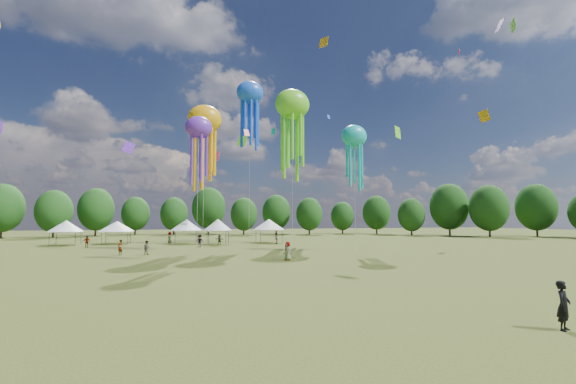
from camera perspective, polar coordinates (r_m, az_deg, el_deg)
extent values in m
plane|color=#384416|center=(12.63, 6.95, -22.58)|extent=(300.00, 300.00, 0.00)
imported|color=black|center=(17.31, 36.42, -13.74)|extent=(0.76, 0.64, 1.76)
imported|color=gray|center=(46.27, -20.74, -7.92)|extent=(0.99, 0.96, 1.60)
imported|color=gray|center=(67.89, -17.57, -6.61)|extent=(0.94, 1.11, 1.92)
imported|color=gray|center=(62.65, -1.85, -7.07)|extent=(0.85, 1.00, 1.81)
imported|color=gray|center=(56.32, -13.30, -7.28)|extent=(1.19, 0.71, 1.80)
imported|color=gray|center=(61.37, -28.31, -6.70)|extent=(1.04, 0.61, 1.66)
imported|color=gray|center=(61.72, -10.40, -7.15)|extent=(1.52, 1.07, 1.58)
imported|color=gray|center=(46.64, -24.20, -7.71)|extent=(0.69, 0.76, 1.74)
imported|color=gray|center=(37.37, -0.05, -8.97)|extent=(0.88, 1.04, 1.82)
cylinder|color=#47474C|center=(67.23, -32.60, -6.11)|extent=(0.08, 0.08, 2.05)
cylinder|color=#47474C|center=(70.63, -31.83, -6.02)|extent=(0.08, 0.08, 2.05)
cylinder|color=#47474C|center=(66.38, -29.65, -6.25)|extent=(0.08, 0.08, 2.05)
cylinder|color=#47474C|center=(69.82, -29.02, -6.15)|extent=(0.08, 0.08, 2.05)
cube|color=white|center=(68.45, -30.74, -5.24)|extent=(3.92, 3.92, 0.10)
cone|color=white|center=(68.44, -30.71, -4.46)|extent=(5.10, 5.10, 1.76)
cylinder|color=#47474C|center=(67.40, -26.53, -6.36)|extent=(0.08, 0.08, 1.98)
cylinder|color=#47474C|center=(71.25, -26.02, -6.24)|extent=(0.08, 0.08, 1.98)
cylinder|color=#47474C|center=(66.88, -23.22, -6.48)|extent=(0.08, 0.08, 1.98)
cylinder|color=#47474C|center=(70.75, -22.88, -6.35)|extent=(0.08, 0.08, 1.98)
cube|color=white|center=(69.01, -24.63, -5.49)|extent=(4.30, 4.30, 0.10)
cone|color=white|center=(68.99, -24.61, -4.75)|extent=(5.59, 5.59, 1.70)
cylinder|color=#47474C|center=(63.75, -16.81, -6.70)|extent=(0.08, 0.08, 2.13)
cylinder|color=#47474C|center=(67.31, -16.82, -6.56)|extent=(0.08, 0.08, 2.13)
cylinder|color=#47474C|center=(63.87, -13.59, -6.76)|extent=(0.08, 0.08, 2.13)
cylinder|color=#47474C|center=(67.42, -13.77, -6.62)|extent=(0.08, 0.08, 2.13)
cube|color=white|center=(65.52, -15.23, -5.68)|extent=(3.96, 3.96, 0.10)
cone|color=white|center=(65.50, -15.21, -4.84)|extent=(5.15, 5.15, 1.83)
cylinder|color=#47474C|center=(61.11, -11.97, -6.88)|extent=(0.08, 0.08, 2.17)
cylinder|color=#47474C|center=(64.21, -12.22, -6.75)|extent=(0.08, 0.08, 2.17)
cylinder|color=#47474C|center=(61.46, -9.05, -6.91)|extent=(0.08, 0.08, 2.17)
cylinder|color=#47474C|center=(64.55, -9.44, -6.77)|extent=(0.08, 0.08, 2.17)
cube|color=white|center=(62.77, -10.66, -5.79)|extent=(3.52, 3.52, 0.10)
cone|color=white|center=(62.75, -10.64, -4.90)|extent=(4.58, 4.58, 1.86)
cylinder|color=#47474C|center=(63.59, -4.19, -6.86)|extent=(0.08, 0.08, 2.17)
cylinder|color=#47474C|center=(67.27, -4.91, -6.71)|extent=(0.08, 0.08, 2.17)
cylinder|color=#47474C|center=(64.53, -0.90, -6.83)|extent=(0.08, 0.08, 2.17)
cylinder|color=#47474C|center=(68.16, -1.78, -6.69)|extent=(0.08, 0.08, 2.17)
cube|color=white|center=(65.82, -2.94, -5.78)|extent=(4.17, 4.17, 0.10)
cone|color=white|center=(65.80, -2.94, -4.93)|extent=(5.43, 5.43, 1.86)
ellipsoid|color=#FBAC0F|center=(52.20, -12.56, 10.78)|extent=(4.50, 3.15, 3.83)
cylinder|color=beige|center=(50.66, -12.72, 1.21)|extent=(0.03, 0.03, 17.43)
ellipsoid|color=blue|center=(63.30, -5.80, 14.83)|extent=(4.41, 3.09, 3.75)
cylinder|color=beige|center=(60.41, -5.89, 3.71)|extent=(0.03, 0.03, 24.66)
ellipsoid|color=#16BFC2|center=(49.60, 10.04, 8.37)|extent=(3.45, 2.42, 2.93)
cylinder|color=beige|center=(48.53, 10.16, -0.17)|extent=(0.03, 0.03, 14.77)
ellipsoid|color=#732FD2|center=(38.90, -13.43, 9.54)|extent=(2.66, 1.86, 2.26)
cylinder|color=beige|center=(37.88, -13.60, -0.19)|extent=(0.03, 0.03, 13.18)
ellipsoid|color=#6EE726|center=(67.16, 0.67, 13.23)|extent=(6.18, 4.32, 5.25)
cylinder|color=beige|center=(64.56, 0.68, 2.95)|extent=(0.03, 0.03, 24.17)
cube|color=#6EE726|center=(80.13, -7.01, 7.73)|extent=(2.18, 0.88, 2.61)
cube|color=blue|center=(79.01, 6.20, 11.31)|extent=(0.73, 0.50, 0.91)
cube|color=#FF4BBF|center=(56.46, -10.92, 5.42)|extent=(1.21, 0.76, 1.62)
cube|color=#732FD2|center=(54.94, 29.50, 21.15)|extent=(0.86, 1.57, 1.66)
cube|color=#6EE726|center=(56.13, 31.08, 20.91)|extent=(0.74, 1.43, 1.83)
cube|color=#732FD2|center=(79.28, -23.10, 6.25)|extent=(2.48, 0.95, 2.72)
cube|color=#FBAC0F|center=(70.44, 5.47, 21.76)|extent=(1.52, 1.77, 2.08)
cube|color=#6EE726|center=(69.68, 16.37, 8.70)|extent=(1.63, 1.18, 2.39)
cube|color=#16BFC2|center=(84.20, -2.23, 9.21)|extent=(0.88, 1.00, 1.54)
cube|color=#FF4BBF|center=(63.44, 24.58, 18.89)|extent=(0.24, 0.65, 0.79)
cube|color=red|center=(60.23, -6.32, 8.96)|extent=(1.04, 0.65, 1.17)
cube|color=#FBAC0F|center=(55.96, 27.72, 10.20)|extent=(1.24, 0.94, 1.75)
cylinder|color=#38281C|center=(102.94, -37.53, -4.65)|extent=(0.44, 0.44, 3.41)
ellipsoid|color=#1E4918|center=(102.94, -37.40, -1.92)|extent=(8.53, 8.53, 10.66)
cylinder|color=#38281C|center=(99.42, -32.16, -5.02)|extent=(0.44, 0.44, 3.07)
ellipsoid|color=#1E4918|center=(99.41, -32.06, -2.48)|extent=(7.66, 7.66, 9.58)
cylinder|color=#38281C|center=(105.99, -27.26, -5.01)|extent=(0.44, 0.44, 3.43)
ellipsoid|color=#1E4918|center=(106.00, -27.17, -2.35)|extent=(8.58, 8.58, 10.73)
cylinder|color=#38281C|center=(110.40, -22.26, -5.25)|extent=(0.44, 0.44, 2.95)
ellipsoid|color=#1E4918|center=(110.39, -22.20, -3.05)|extent=(7.37, 7.37, 9.21)
cylinder|color=#38281C|center=(106.06, -17.01, -5.44)|extent=(0.44, 0.44, 2.89)
ellipsoid|color=#1E4918|center=(106.04, -16.96, -3.20)|extent=(7.23, 7.23, 9.04)
cylinder|color=#38281C|center=(110.91, -12.01, -5.23)|extent=(0.44, 0.44, 3.84)
ellipsoid|color=#1E4918|center=(110.94, -11.97, -2.38)|extent=(9.60, 9.60, 11.99)
cylinder|color=#38281C|center=(101.06, -6.76, -5.68)|extent=(0.44, 0.44, 2.84)
ellipsoid|color=#1E4918|center=(101.04, -6.74, -3.36)|extent=(7.11, 7.11, 8.89)
cylinder|color=#38281C|center=(105.74, -1.79, -5.56)|extent=(0.44, 0.44, 3.16)
ellipsoid|color=#1E4918|center=(105.74, -1.78, -3.10)|extent=(7.91, 7.91, 9.88)
cylinder|color=#38281C|center=(102.64, 3.27, -5.67)|extent=(0.44, 0.44, 2.88)
ellipsoid|color=#1E4918|center=(102.62, 3.26, -3.36)|extent=(7.21, 7.21, 9.01)
cylinder|color=#38281C|center=(108.63, 8.30, -5.62)|extent=(0.44, 0.44, 2.63)
ellipsoid|color=#1E4918|center=(108.60, 8.27, -3.63)|extent=(6.57, 6.57, 8.22)
cylinder|color=#38281C|center=(109.71, 13.36, -5.41)|extent=(0.44, 0.44, 3.13)
ellipsoid|color=#1E4918|center=(109.71, 13.32, -3.06)|extent=(7.81, 7.81, 9.77)
cylinder|color=#38281C|center=(101.38, 18.31, -5.53)|extent=(0.44, 0.44, 2.72)
ellipsoid|color=#1E4918|center=(101.36, 18.26, -3.32)|extent=(6.80, 6.80, 8.50)
cylinder|color=#38281C|center=(104.80, 23.40, -5.05)|extent=(0.44, 0.44, 3.81)
ellipsoid|color=#1E4918|center=(104.83, 23.32, -2.05)|extent=(9.52, 9.52, 11.90)
cylinder|color=#38281C|center=(100.56, 28.36, -5.02)|extent=(0.44, 0.44, 3.51)
ellipsoid|color=#1E4918|center=(100.57, 28.26, -2.15)|extent=(8.78, 8.78, 10.97)
cylinder|color=#38281C|center=(109.04, 33.69, -4.68)|extent=(0.44, 0.44, 3.64)
ellipsoid|color=#1E4918|center=(109.07, 33.58, -1.94)|extent=(9.10, 9.10, 11.37)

